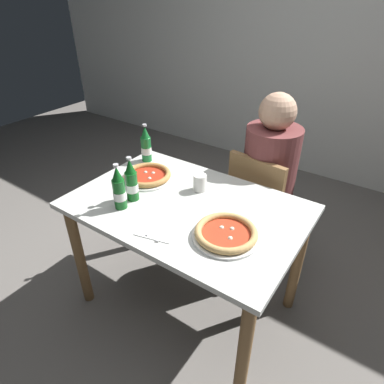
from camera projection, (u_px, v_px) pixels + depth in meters
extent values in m
plane|color=slate|center=(188.00, 301.00, 2.11)|extent=(8.00, 8.00, 0.00)
cube|color=white|center=(327.00, 40.00, 2.96)|extent=(7.00, 0.10, 2.60)
cube|color=silver|center=(187.00, 207.00, 1.72)|extent=(1.20, 0.80, 0.03)
cylinder|color=olive|center=(79.00, 256.00, 1.94)|extent=(0.06, 0.06, 0.72)
cylinder|color=olive|center=(244.00, 355.00, 1.43)|extent=(0.06, 0.06, 0.72)
cylinder|color=olive|center=(154.00, 203.00, 2.42)|extent=(0.06, 0.06, 0.72)
cylinder|color=olive|center=(297.00, 263.00, 1.90)|extent=(0.06, 0.06, 0.72)
cube|color=olive|center=(265.00, 205.00, 2.27)|extent=(0.45, 0.45, 0.04)
cube|color=olive|center=(254.00, 188.00, 2.04)|extent=(0.38, 0.08, 0.40)
cylinder|color=olive|center=(294.00, 230.00, 2.40)|extent=(0.04, 0.04, 0.41)
cylinder|color=olive|center=(254.00, 212.00, 2.59)|extent=(0.04, 0.04, 0.41)
cylinder|color=olive|center=(270.00, 254.00, 2.19)|extent=(0.04, 0.04, 0.41)
cylinder|color=olive|center=(229.00, 232.00, 2.38)|extent=(0.04, 0.04, 0.41)
cube|color=#2D3342|center=(261.00, 230.00, 2.37)|extent=(0.32, 0.28, 0.45)
cylinder|color=brown|center=(270.00, 169.00, 2.10)|extent=(0.34, 0.34, 0.55)
sphere|color=tan|center=(278.00, 112.00, 1.90)|extent=(0.22, 0.22, 0.22)
cylinder|color=white|center=(226.00, 236.00, 1.49)|extent=(0.31, 0.31, 0.01)
cylinder|color=#BC381E|center=(226.00, 234.00, 1.48)|extent=(0.22, 0.22, 0.01)
torus|color=tan|center=(226.00, 232.00, 1.48)|extent=(0.29, 0.29, 0.03)
sphere|color=silver|center=(221.00, 228.00, 1.52)|extent=(0.02, 0.02, 0.02)
sphere|color=silver|center=(230.00, 239.00, 1.45)|extent=(0.02, 0.02, 0.02)
sphere|color=silver|center=(232.00, 229.00, 1.51)|extent=(0.02, 0.02, 0.02)
cylinder|color=white|center=(148.00, 178.00, 1.94)|extent=(0.30, 0.30, 0.01)
cylinder|color=#AD2D19|center=(148.00, 176.00, 1.93)|extent=(0.21, 0.21, 0.01)
torus|color=#B78447|center=(147.00, 175.00, 1.93)|extent=(0.28, 0.28, 0.03)
sphere|color=silver|center=(146.00, 173.00, 1.97)|extent=(0.02, 0.02, 0.02)
sphere|color=silver|center=(149.00, 179.00, 1.90)|extent=(0.02, 0.02, 0.02)
sphere|color=silver|center=(153.00, 174.00, 1.96)|extent=(0.02, 0.02, 0.02)
cylinder|color=#14591E|center=(132.00, 186.00, 1.72)|extent=(0.06, 0.06, 0.16)
cone|color=#14591E|center=(130.00, 166.00, 1.65)|extent=(0.05, 0.05, 0.07)
cylinder|color=#B7B7BC|center=(129.00, 158.00, 1.63)|extent=(0.03, 0.03, 0.01)
cylinder|color=white|center=(132.00, 187.00, 1.72)|extent=(0.07, 0.07, 0.04)
cylinder|color=#14591E|center=(120.00, 194.00, 1.65)|extent=(0.06, 0.06, 0.16)
cone|color=#14591E|center=(117.00, 173.00, 1.59)|extent=(0.05, 0.05, 0.07)
cylinder|color=#B7B7BC|center=(116.00, 165.00, 1.57)|extent=(0.03, 0.03, 0.01)
cylinder|color=white|center=(120.00, 195.00, 1.66)|extent=(0.07, 0.07, 0.04)
cylinder|color=#196B2D|center=(146.00, 149.00, 2.10)|extent=(0.06, 0.06, 0.16)
cone|color=#196B2D|center=(145.00, 132.00, 2.04)|extent=(0.05, 0.05, 0.07)
cylinder|color=#B7B7BC|center=(144.00, 125.00, 2.02)|extent=(0.03, 0.03, 0.01)
cylinder|color=white|center=(146.00, 150.00, 2.11)|extent=(0.07, 0.07, 0.04)
cube|color=white|center=(160.00, 228.00, 1.55)|extent=(0.22, 0.22, 0.00)
cube|color=silver|center=(163.00, 228.00, 1.53)|extent=(0.08, 0.18, 0.00)
cube|color=silver|center=(156.00, 225.00, 1.55)|extent=(0.04, 0.17, 0.00)
cylinder|color=white|center=(200.00, 183.00, 1.81)|extent=(0.07, 0.07, 0.09)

